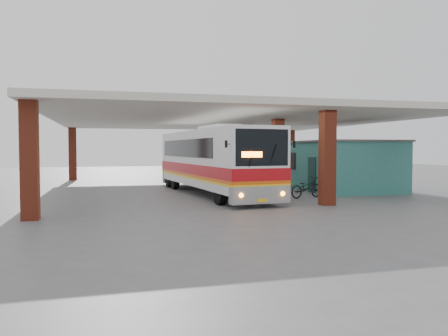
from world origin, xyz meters
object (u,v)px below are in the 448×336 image
at_px(coach_bus, 212,161).
at_px(motorcycle, 306,187).
at_px(pedestrian, 287,185).
at_px(red_chair, 291,183).

height_order(coach_bus, motorcycle, coach_bus).
xyz_separation_m(coach_bus, pedestrian, (2.75, -4.25, -1.11)).
xyz_separation_m(coach_bus, red_chair, (6.08, 2.70, -1.58)).
bearing_deg(motorcycle, pedestrian, 107.53).
relative_size(pedestrian, red_chair, 2.18).
xyz_separation_m(motorcycle, red_chair, (1.70, 5.79, -0.22)).
relative_size(coach_bus, motorcycle, 6.34).
bearing_deg(pedestrian, motorcycle, 176.12).
relative_size(coach_bus, pedestrian, 8.34).
bearing_deg(motorcycle, red_chair, -34.13).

